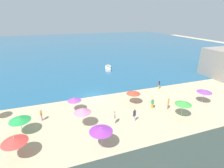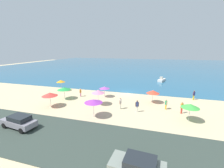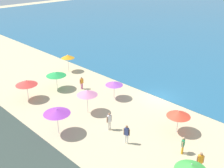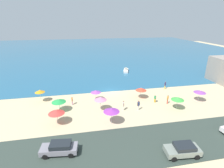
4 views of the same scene
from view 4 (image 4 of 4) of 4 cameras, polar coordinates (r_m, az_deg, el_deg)
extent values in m
plane|color=#C9B48A|center=(38.79, -0.45, -2.46)|extent=(160.00, 160.00, 0.00)
cube|color=#255E81|center=(91.61, -6.86, 10.86)|extent=(150.00, 110.00, 0.05)
cube|color=#313D36|center=(23.74, 7.98, -19.25)|extent=(80.00, 8.00, 0.06)
cylinder|color=#B2B2B7|center=(35.76, 9.37, -3.28)|extent=(0.05, 0.05, 1.76)
cone|color=#F1442C|center=(35.34, 9.47, -1.67)|extent=(2.17, 2.17, 0.52)
sphere|color=silver|center=(35.23, 9.49, -1.23)|extent=(0.08, 0.08, 0.08)
cylinder|color=#B2B2B7|center=(28.29, -17.46, -10.68)|extent=(0.05, 0.05, 1.87)
cone|color=#DB3D36|center=(27.73, -17.71, -8.64)|extent=(2.43, 2.43, 0.53)
sphere|color=silver|center=(27.59, -17.77, -8.11)|extent=(0.08, 0.08, 0.08)
cylinder|color=#B2B2B7|center=(30.71, -3.72, -6.86)|extent=(0.05, 0.05, 2.08)
cone|color=pink|center=(30.15, -3.77, -4.75)|extent=(2.15, 2.15, 0.53)
sphere|color=silver|center=(30.03, -3.79, -4.24)|extent=(0.08, 0.08, 0.08)
cylinder|color=#B2B2B7|center=(34.57, -5.26, -3.99)|extent=(0.05, 0.05, 1.71)
cone|color=purple|center=(34.17, -5.31, -2.46)|extent=(2.00, 2.00, 0.39)
sphere|color=silver|center=(34.09, -5.33, -2.12)|extent=(0.08, 0.08, 0.08)
cylinder|color=#B2B2B7|center=(38.00, 26.51, -3.73)|extent=(0.05, 0.05, 1.86)
cone|color=purple|center=(37.62, 26.77, -2.24)|extent=(2.26, 2.26, 0.39)
sphere|color=silver|center=(37.54, 26.82, -1.92)|extent=(0.08, 0.08, 0.08)
cylinder|color=#B2B2B7|center=(31.75, -16.81, -7.06)|extent=(0.05, 0.05, 1.83)
cone|color=green|center=(31.27, -17.01, -5.28)|extent=(2.41, 2.41, 0.45)
sphere|color=silver|center=(31.17, -17.06, -4.86)|extent=(0.08, 0.08, 0.08)
cylinder|color=#B2B2B7|center=(33.07, 20.40, -6.27)|extent=(0.05, 0.05, 1.91)
cone|color=green|center=(32.60, 20.65, -4.46)|extent=(2.22, 2.22, 0.49)
sphere|color=silver|center=(32.49, 20.71, -4.02)|extent=(0.08, 0.08, 0.08)
cylinder|color=#B2B2B7|center=(27.04, -0.18, -10.85)|extent=(0.05, 0.05, 2.13)
cone|color=purple|center=(26.42, -0.18, -8.58)|extent=(2.44, 2.44, 0.42)
sphere|color=silver|center=(26.30, -0.18, -8.13)|extent=(0.08, 0.08, 0.08)
cylinder|color=#B2B2B7|center=(36.45, -22.27, -3.91)|extent=(0.05, 0.05, 2.03)
cone|color=orange|center=(36.01, -22.52, -2.18)|extent=(1.86, 1.86, 0.46)
sphere|color=silver|center=(35.91, -22.58, -1.80)|extent=(0.08, 0.08, 0.08)
cylinder|color=#F4493A|center=(34.78, 17.58, -5.56)|extent=(0.14, 0.14, 0.84)
cylinder|color=#F4493A|center=(34.94, 17.65, -5.45)|extent=(0.14, 0.14, 0.84)
cube|color=orange|center=(34.55, 17.75, -4.38)|extent=(0.40, 0.41, 0.66)
sphere|color=#A27354|center=(34.37, 17.83, -3.68)|extent=(0.22, 0.22, 0.22)
cylinder|color=#A27354|center=(34.36, 17.64, -4.60)|extent=(0.09, 0.09, 0.60)
cylinder|color=#A27354|center=(34.79, 17.84, -4.31)|extent=(0.09, 0.09, 0.60)
cylinder|color=orange|center=(34.83, 13.73, -5.20)|extent=(0.14, 0.14, 0.75)
cylinder|color=orange|center=(34.71, 13.93, -5.31)|extent=(0.14, 0.14, 0.75)
cube|color=#258D50|center=(34.49, 13.92, -4.25)|extent=(0.32, 0.41, 0.60)
sphere|color=tan|center=(34.32, 13.98, -3.60)|extent=(0.22, 0.22, 0.22)
cylinder|color=tan|center=(34.66, 13.65, -4.18)|extent=(0.09, 0.09, 0.54)
cylinder|color=tan|center=(34.35, 14.19, -4.46)|extent=(0.09, 0.09, 0.54)
cylinder|color=yellow|center=(41.87, 16.91, -0.99)|extent=(0.14, 0.14, 0.86)
cylinder|color=yellow|center=(41.71, 16.82, -1.06)|extent=(0.14, 0.14, 0.86)
cube|color=navy|center=(41.52, 16.98, -0.03)|extent=(0.42, 0.40, 0.68)
sphere|color=brown|center=(41.36, 17.04, 0.58)|extent=(0.22, 0.22, 0.22)
cylinder|color=brown|center=(41.75, 17.09, 0.00)|extent=(0.09, 0.09, 0.62)
cylinder|color=brown|center=(41.32, 16.85, -0.19)|extent=(0.09, 0.09, 0.62)
cylinder|color=silver|center=(31.15, 3.73, -7.71)|extent=(0.14, 0.14, 0.87)
cylinder|color=silver|center=(30.99, 3.75, -7.87)|extent=(0.14, 0.14, 0.87)
cube|color=silver|center=(30.71, 3.77, -6.51)|extent=(0.28, 0.40, 0.69)
sphere|color=#9A6C50|center=(30.50, 3.79, -5.72)|extent=(0.22, 0.22, 0.22)
cylinder|color=#9A6C50|center=(30.94, 3.74, -6.39)|extent=(0.09, 0.09, 0.62)
cylinder|color=#9A6C50|center=(30.52, 3.80, -6.80)|extent=(0.09, 0.09, 0.62)
cylinder|color=white|center=(31.33, 8.47, -7.71)|extent=(0.14, 0.14, 0.88)
cylinder|color=white|center=(31.44, 8.72, -7.62)|extent=(0.14, 0.14, 0.88)
cube|color=navy|center=(31.03, 8.67, -6.38)|extent=(0.42, 0.34, 0.70)
sphere|color=brown|center=(30.82, 8.71, -5.59)|extent=(0.22, 0.22, 0.22)
cylinder|color=brown|center=(30.91, 8.32, -6.58)|extent=(0.09, 0.09, 0.63)
cylinder|color=brown|center=(31.19, 9.00, -6.35)|extent=(0.09, 0.09, 0.63)
cylinder|color=pink|center=(33.66, -12.84, -6.05)|extent=(0.14, 0.14, 0.76)
cylinder|color=pink|center=(33.82, -12.82, -5.91)|extent=(0.14, 0.14, 0.76)
cube|color=orange|center=(33.45, -12.92, -4.93)|extent=(0.23, 0.37, 0.61)
sphere|color=tan|center=(33.27, -12.98, -4.25)|extent=(0.22, 0.22, 0.22)
cylinder|color=tan|center=(33.25, -12.94, -5.18)|extent=(0.09, 0.09, 0.54)
cylinder|color=tan|center=(33.68, -12.89, -4.83)|extent=(0.09, 0.09, 0.54)
cube|color=gray|center=(23.31, 21.94, -19.47)|extent=(4.16, 2.13, 0.67)
cube|color=#1E2328|center=(23.05, 22.60, -18.28)|extent=(2.37, 1.77, 0.47)
cylinder|color=black|center=(22.40, 19.56, -22.12)|extent=(0.66, 0.27, 0.64)
cylinder|color=black|center=(23.56, 17.70, -19.43)|extent=(0.66, 0.27, 0.64)
cylinder|color=black|center=(23.60, 25.98, -20.67)|extent=(0.66, 0.27, 0.64)
cylinder|color=black|center=(24.69, 23.83, -18.24)|extent=(0.66, 0.27, 0.64)
cube|color=gray|center=(22.88, -16.88, -19.64)|extent=(4.45, 2.19, 0.65)
cube|color=#1E2328|center=(22.46, -16.48, -18.50)|extent=(2.56, 1.77, 0.54)
cylinder|color=black|center=(22.87, -21.04, -21.32)|extent=(0.66, 0.29, 0.64)
cylinder|color=black|center=(24.03, -19.96, -18.82)|extent=(0.66, 0.29, 0.64)
cylinder|color=black|center=(22.23, -13.29, -21.76)|extent=(0.66, 0.29, 0.64)
cylinder|color=black|center=(23.42, -12.69, -19.14)|extent=(0.66, 0.29, 0.64)
cylinder|color=black|center=(30.06, 32.47, -12.48)|extent=(0.66, 0.29, 0.64)
cube|color=silver|center=(53.34, 4.58, 4.31)|extent=(2.31, 3.84, 0.54)
cube|color=silver|center=(55.26, 4.66, 4.94)|extent=(0.82, 0.64, 0.33)
cube|color=silver|center=(53.25, 4.59, 4.63)|extent=(2.39, 3.87, 0.08)
cube|color=#B2AD9E|center=(52.81, 4.58, 4.91)|extent=(0.92, 0.80, 0.81)
camera|label=1|loc=(8.67, -7.82, 6.75)|focal=28.00mm
camera|label=2|loc=(14.40, 50.05, -12.26)|focal=24.00mm
camera|label=3|loc=(25.69, 55.34, 10.93)|focal=45.00mm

